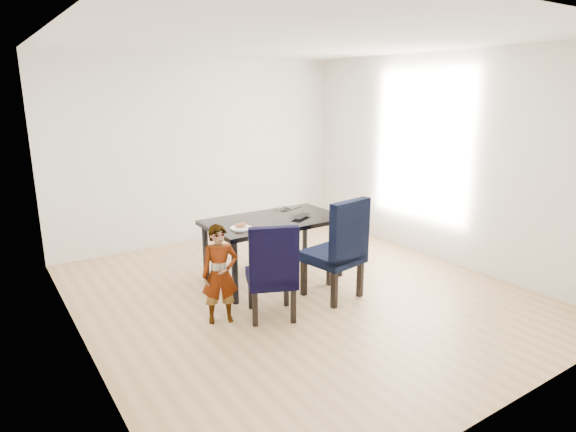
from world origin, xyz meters
TOP-DOWN VIEW (x-y plane):
  - floor at (0.00, 0.00)m, footprint 4.50×5.00m
  - ceiling at (0.00, 0.00)m, footprint 4.50×5.00m
  - wall_back at (0.00, 2.50)m, footprint 4.50×0.01m
  - wall_front at (0.00, -2.50)m, footprint 4.50×0.01m
  - wall_left at (-2.25, 0.00)m, footprint 0.01×5.00m
  - wall_right at (2.25, 0.00)m, footprint 0.01×5.00m
  - dining_table at (0.00, 0.50)m, footprint 1.60×0.90m
  - chair_left at (-0.55, -0.32)m, footprint 0.63×0.64m
  - chair_right at (0.26, -0.28)m, footprint 0.62×0.64m
  - child at (-1.03, -0.15)m, footprint 0.42×0.34m
  - plate at (-0.52, 0.35)m, footprint 0.31×0.31m
  - sandwich at (-0.52, 0.35)m, footprint 0.15×0.12m
  - laptop at (0.28, 0.42)m, footprint 0.37×0.32m
  - cable_tangle at (0.35, 0.77)m, footprint 0.16×0.16m

SIDE VIEW (x-z plane):
  - floor at x=0.00m, z-range -0.01..0.00m
  - dining_table at x=0.00m, z-range 0.00..0.75m
  - child at x=-1.03m, z-range 0.00..0.98m
  - chair_left at x=-0.55m, z-range 0.00..0.99m
  - chair_right at x=0.26m, z-range 0.00..1.12m
  - cable_tangle at x=0.35m, z-range 0.75..0.76m
  - plate at x=-0.52m, z-range 0.75..0.76m
  - laptop at x=0.28m, z-range 0.75..0.77m
  - sandwich at x=-0.52m, z-range 0.76..0.82m
  - wall_back at x=0.00m, z-range 0.00..2.70m
  - wall_front at x=0.00m, z-range 0.00..2.70m
  - wall_left at x=-2.25m, z-range 0.00..2.70m
  - wall_right at x=2.25m, z-range 0.00..2.70m
  - ceiling at x=0.00m, z-range 2.70..2.71m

